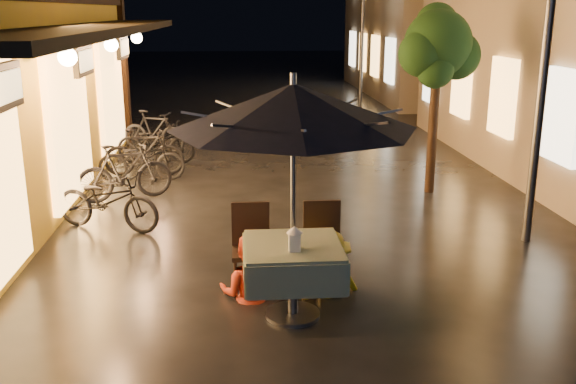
{
  "coord_description": "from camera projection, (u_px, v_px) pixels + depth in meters",
  "views": [
    {
      "loc": [
        -0.9,
        -5.93,
        3.01
      ],
      "look_at": [
        -0.36,
        0.62,
        1.15
      ],
      "focal_mm": 40.0,
      "sensor_mm": 36.0,
      "label": 1
    }
  ],
  "objects": [
    {
      "name": "ground",
      "position": [
        328.0,
        315.0,
        6.57
      ],
      "size": [
        90.0,
        90.0,
        0.0
      ],
      "primitive_type": "plane",
      "color": "black",
      "rests_on": "ground"
    },
    {
      "name": "street_tree",
      "position": [
        438.0,
        48.0,
        10.43
      ],
      "size": [
        1.43,
        1.2,
        3.15
      ],
      "color": "black",
      "rests_on": "ground"
    },
    {
      "name": "streetlamp_near",
      "position": [
        549.0,
        19.0,
        7.93
      ],
      "size": [
        0.36,
        0.36,
        4.23
      ],
      "color": "#59595E",
      "rests_on": "ground"
    },
    {
      "name": "streetlamp_far",
      "position": [
        363.0,
        14.0,
        19.44
      ],
      "size": [
        0.36,
        0.36,
        4.23
      ],
      "color": "#59595E",
      "rests_on": "ground"
    },
    {
      "name": "cafe_table",
      "position": [
        293.0,
        262.0,
        6.41
      ],
      "size": [
        0.99,
        0.99,
        0.78
      ],
      "color": "#59595E",
      "rests_on": "ground"
    },
    {
      "name": "patio_umbrella",
      "position": [
        293.0,
        107.0,
        5.98
      ],
      "size": [
        2.38,
        2.38,
        2.46
      ],
      "color": "#59595E",
      "rests_on": "ground"
    },
    {
      "name": "cafe_chair_left",
      "position": [
        251.0,
        243.0,
        7.1
      ],
      "size": [
        0.42,
        0.42,
        0.97
      ],
      "color": "black",
      "rests_on": "ground"
    },
    {
      "name": "cafe_chair_right",
      "position": [
        323.0,
        241.0,
        7.16
      ],
      "size": [
        0.42,
        0.42,
        0.97
      ],
      "color": "black",
      "rests_on": "ground"
    },
    {
      "name": "table_lantern",
      "position": [
        295.0,
        237.0,
        6.15
      ],
      "size": [
        0.16,
        0.16,
        0.25
      ],
      "color": "white",
      "rests_on": "cafe_table"
    },
    {
      "name": "person_orange",
      "position": [
        248.0,
        236.0,
        6.85
      ],
      "size": [
        0.77,
        0.65,
        1.37
      ],
      "primitive_type": "imported",
      "rotation": [
        0.0,
        0.0,
        2.92
      ],
      "color": "red",
      "rests_on": "ground"
    },
    {
      "name": "person_yellow",
      "position": [
        329.0,
        234.0,
        6.94
      ],
      "size": [
        1.0,
        0.76,
        1.37
      ],
      "primitive_type": "imported",
      "rotation": [
        0.0,
        0.0,
        3.46
      ],
      "color": "gold",
      "rests_on": "ground"
    },
    {
      "name": "bicycle_0",
      "position": [
        107.0,
        201.0,
        9.06
      ],
      "size": [
        1.71,
        1.14,
        0.85
      ],
      "primitive_type": "imported",
      "rotation": [
        0.0,
        0.0,
        1.18
      ],
      "color": "black",
      "rests_on": "ground"
    },
    {
      "name": "bicycle_1",
      "position": [
        124.0,
        172.0,
        10.46
      ],
      "size": [
        1.62,
        0.97,
        0.94
      ],
      "primitive_type": "imported",
      "rotation": [
        0.0,
        0.0,
        1.93
      ],
      "color": "black",
      "rests_on": "ground"
    },
    {
      "name": "bicycle_2",
      "position": [
        142.0,
        159.0,
        11.68
      ],
      "size": [
        1.59,
        0.64,
        0.82
      ],
      "primitive_type": "imported",
      "rotation": [
        0.0,
        0.0,
        1.64
      ],
      "color": "black",
      "rests_on": "ground"
    },
    {
      "name": "bicycle_3",
      "position": [
        144.0,
        152.0,
        12.06
      ],
      "size": [
        1.51,
        0.49,
        0.9
      ],
      "primitive_type": "imported",
      "rotation": [
        0.0,
        0.0,
        1.61
      ],
      "color": "black",
      "rests_on": "ground"
    },
    {
      "name": "bicycle_4",
      "position": [
        156.0,
        142.0,
        13.09
      ],
      "size": [
        1.67,
        0.76,
        0.84
      ],
      "primitive_type": "imported",
      "rotation": [
        0.0,
        0.0,
        1.44
      ],
      "color": "black",
      "rests_on": "ground"
    },
    {
      "name": "bicycle_5",
      "position": [
        154.0,
        131.0,
        14.12
      ],
      "size": [
        1.56,
        1.02,
        0.91
      ],
      "primitive_type": "imported",
      "rotation": [
        0.0,
        0.0,
        1.14
      ],
      "color": "black",
      "rests_on": "ground"
    }
  ]
}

